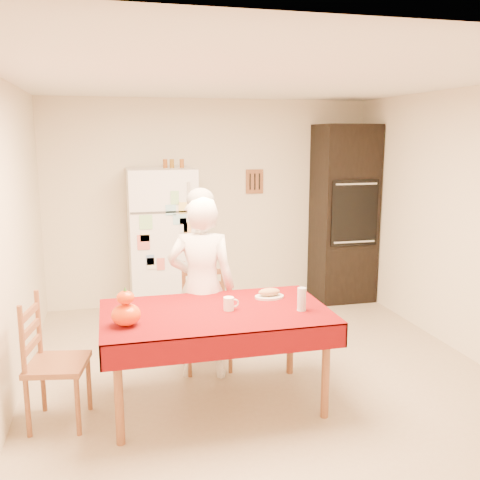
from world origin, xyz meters
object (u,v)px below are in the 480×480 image
object	(u,v)px
coffee_mug	(229,304)
wine_glass	(302,299)
chair_far	(206,311)
pumpkin_lower	(126,315)
bread_plate	(269,297)
oven_cabinet	(344,214)
chair_left	(48,357)
seated_woman	(202,288)
refrigerator	(162,242)
dining_table	(216,319)

from	to	relation	value
coffee_mug	wine_glass	distance (m)	0.55
wine_glass	chair_far	bearing A→B (deg)	122.09
pumpkin_lower	chair_far	bearing A→B (deg)	51.87
bread_plate	oven_cabinet	bearing A→B (deg)	52.75
chair_left	seated_woman	distance (m)	1.35
refrigerator	chair_left	size ratio (longest dim) A/B	1.79
oven_cabinet	chair_left	xyz separation A→B (m)	(-3.34, -2.34, -0.59)
chair_far	bread_plate	size ratio (longest dim) A/B	3.96
wine_glass	bread_plate	world-z (taller)	wine_glass
chair_left	coffee_mug	xyz separation A→B (m)	(1.32, -0.03, 0.30)
oven_cabinet	dining_table	xyz separation A→B (m)	(-2.12, -2.35, -0.41)
oven_cabinet	coffee_mug	xyz separation A→B (m)	(-2.02, -2.37, -0.29)
oven_cabinet	dining_table	distance (m)	3.19
coffee_mug	wine_glass	world-z (taller)	wine_glass
oven_cabinet	chair_far	size ratio (longest dim) A/B	2.32
chair_far	coffee_mug	xyz separation A→B (m)	(0.04, -0.77, 0.30)
chair_far	chair_left	size ratio (longest dim) A/B	1.00
refrigerator	pumpkin_lower	bearing A→B (deg)	-101.53
coffee_mug	chair_left	bearing A→B (deg)	178.69
pumpkin_lower	refrigerator	bearing A→B (deg)	78.47
pumpkin_lower	dining_table	bearing A→B (deg)	14.10
chair_left	refrigerator	bearing A→B (deg)	-14.41
refrigerator	chair_far	bearing A→B (deg)	-81.98
refrigerator	bread_plate	distance (m)	2.20
seated_woman	pumpkin_lower	xyz separation A→B (m)	(-0.65, -0.71, 0.05)
oven_cabinet	chair_far	bearing A→B (deg)	-142.18
seated_woman	wine_glass	world-z (taller)	seated_woman
dining_table	chair_far	size ratio (longest dim) A/B	1.79
oven_cabinet	seated_woman	distance (m)	2.82
coffee_mug	oven_cabinet	bearing A→B (deg)	49.55
refrigerator	oven_cabinet	bearing A→B (deg)	1.18
dining_table	chair_far	bearing A→B (deg)	85.52
dining_table	bread_plate	distance (m)	0.54
wine_glass	oven_cabinet	bearing A→B (deg)	59.30
seated_woman	wine_glass	bearing A→B (deg)	147.43
oven_cabinet	chair_left	world-z (taller)	oven_cabinet
oven_cabinet	wine_glass	bearing A→B (deg)	-120.70
bread_plate	refrigerator	bearing A→B (deg)	107.15
dining_table	wine_glass	xyz separation A→B (m)	(0.63, -0.16, 0.16)
chair_far	bread_plate	xyz separation A→B (m)	(0.43, -0.55, 0.26)
refrigerator	seated_woman	xyz separation A→B (m)	(0.15, -1.77, -0.06)
wine_glass	bread_plate	xyz separation A→B (m)	(-0.14, 0.36, -0.08)
bread_plate	wine_glass	bearing A→B (deg)	-68.75
bread_plate	dining_table	bearing A→B (deg)	-156.87
chair_far	bread_plate	distance (m)	0.74
chair_far	wine_glass	size ratio (longest dim) A/B	5.40
coffee_mug	wine_glass	bearing A→B (deg)	-14.70
chair_far	coffee_mug	distance (m)	0.83
refrigerator	coffee_mug	bearing A→B (deg)	-83.65
chair_far	refrigerator	bearing A→B (deg)	99.54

